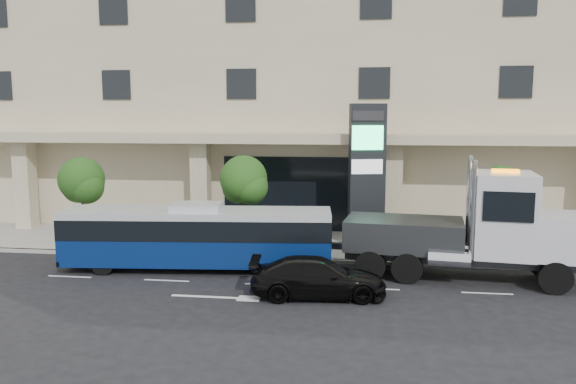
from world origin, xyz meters
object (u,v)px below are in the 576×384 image
Objects in this scene: tow_truck at (477,230)px; black_sedan at (318,277)px; city_bus at (197,236)px; signage_pylon at (367,175)px.

tow_truck reaches higher than black_sedan.
black_sedan is (5.22, -2.85, -0.72)m from city_bus.
tow_truck is at bearing -70.04° from black_sedan.
city_bus reaches higher than black_sedan.
city_bus is 8.62m from signage_pylon.
city_bus is 1.06× the size of tow_truck.
tow_truck is (11.12, -0.02, 0.54)m from city_bus.
tow_truck is at bearing -60.70° from signage_pylon.
city_bus is at bearing -158.74° from signage_pylon.
city_bus is 2.34× the size of black_sedan.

